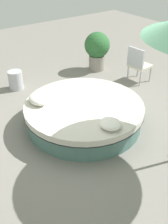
# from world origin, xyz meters

# --- Properties ---
(ground_plane) EXTENTS (16.00, 16.00, 0.00)m
(ground_plane) POSITION_xyz_m (0.00, 0.00, 0.00)
(ground_plane) COLOR gray
(round_bed) EXTENTS (2.47, 2.47, 0.50)m
(round_bed) POSITION_xyz_m (0.00, 0.00, 0.25)
(round_bed) COLOR #4C726B
(round_bed) RESTS_ON ground_plane
(throw_pillow_0) EXTENTS (0.48, 0.34, 0.18)m
(throw_pillow_0) POSITION_xyz_m (0.59, 0.74, 0.58)
(throw_pillow_0) COLOR white
(throw_pillow_0) RESTS_ON round_bed
(throw_pillow_1) EXTENTS (0.41, 0.38, 0.15)m
(throw_pillow_1) POSITION_xyz_m (-0.94, 0.11, 0.57)
(throw_pillow_1) COLOR white
(throw_pillow_1) RESTS_ON round_bed
(patio_chair) EXTENTS (0.55, 0.53, 0.98)m
(patio_chair) POSITION_xyz_m (0.79, -2.37, 0.56)
(patio_chair) COLOR #B7B7BC
(patio_chair) RESTS_ON ground_plane
(planter) EXTENTS (0.74, 0.74, 1.13)m
(planter) POSITION_xyz_m (2.10, -2.02, 0.66)
(planter) COLOR gray
(planter) RESTS_ON ground_plane
(side_table) EXTENTS (0.37, 0.37, 0.49)m
(side_table) POSITION_xyz_m (2.37, 0.48, 0.25)
(side_table) COLOR #B7B7BC
(side_table) RESTS_ON ground_plane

